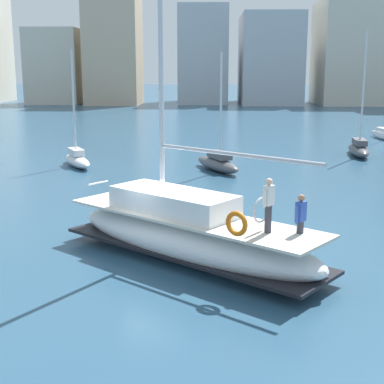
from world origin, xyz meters
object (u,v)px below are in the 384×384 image
(moored_sloop_far, at_px, (77,158))
(moored_cutter_left, at_px, (359,148))
(main_sailboat, at_px, (189,233))
(moored_sloop_near, at_px, (218,162))

(moored_sloop_far, xyz_separation_m, moored_cutter_left, (18.80, 4.89, 0.06))
(main_sailboat, distance_m, moored_sloop_near, 16.07)
(moored_sloop_near, xyz_separation_m, moored_cutter_left, (10.02, 6.19, 0.04))
(moored_sloop_near, bearing_deg, main_sailboat, -94.42)
(main_sailboat, xyz_separation_m, moored_cutter_left, (11.26, 22.20, -0.34))
(main_sailboat, xyz_separation_m, moored_sloop_far, (-7.54, 17.31, -0.40))
(moored_sloop_far, bearing_deg, moored_cutter_left, 14.58)
(main_sailboat, relative_size, moored_sloop_near, 1.77)
(main_sailboat, distance_m, moored_sloop_far, 18.89)
(moored_sloop_far, height_order, moored_cutter_left, moored_cutter_left)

